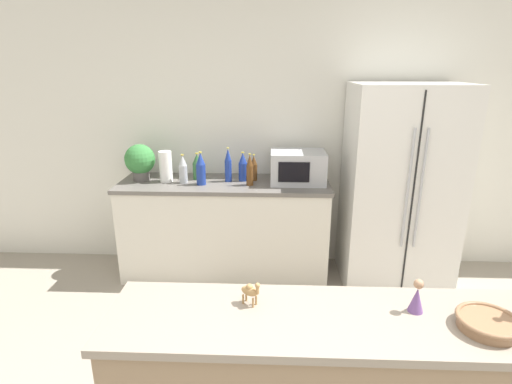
# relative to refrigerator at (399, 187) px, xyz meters

# --- Properties ---
(wall_back) EXTENTS (8.00, 0.06, 2.55)m
(wall_back) POSITION_rel_refrigerator_xyz_m (-1.01, 0.38, 0.39)
(wall_back) COLOR silver
(wall_back) RESTS_ON ground_plane
(back_counter) EXTENTS (1.88, 0.63, 0.90)m
(back_counter) POSITION_rel_refrigerator_xyz_m (-1.54, 0.05, -0.43)
(back_counter) COLOR silver
(back_counter) RESTS_ON ground_plane
(refrigerator) EXTENTS (0.92, 0.70, 1.76)m
(refrigerator) POSITION_rel_refrigerator_xyz_m (0.00, 0.00, 0.00)
(refrigerator) COLOR silver
(refrigerator) RESTS_ON ground_plane
(potted_plant) EXTENTS (0.27, 0.27, 0.33)m
(potted_plant) POSITION_rel_refrigerator_xyz_m (-2.30, 0.09, 0.20)
(potted_plant) COLOR #595451
(potted_plant) RESTS_ON back_counter
(paper_towel_roll) EXTENTS (0.11, 0.11, 0.28)m
(paper_towel_roll) POSITION_rel_refrigerator_xyz_m (-2.06, 0.05, 0.15)
(paper_towel_roll) COLOR white
(paper_towel_roll) RESTS_ON back_counter
(microwave) EXTENTS (0.48, 0.37, 0.28)m
(microwave) POSITION_rel_refrigerator_xyz_m (-0.89, 0.07, 0.16)
(microwave) COLOR #B2B5BA
(microwave) RESTS_ON back_counter
(back_bottle_0) EXTENTS (0.07, 0.07, 0.26)m
(back_bottle_0) POSITION_rel_refrigerator_xyz_m (-1.90, 0.01, 0.14)
(back_bottle_0) COLOR #B2B7BC
(back_bottle_0) RESTS_ON back_counter
(back_bottle_1) EXTENTS (0.06, 0.06, 0.31)m
(back_bottle_1) POSITION_rel_refrigerator_xyz_m (-1.51, 0.08, 0.16)
(back_bottle_1) COLOR navy
(back_bottle_1) RESTS_ON back_counter
(back_bottle_2) EXTENTS (0.08, 0.08, 0.24)m
(back_bottle_2) POSITION_rel_refrigerator_xyz_m (-1.80, 0.14, 0.13)
(back_bottle_2) COLOR #2D6033
(back_bottle_2) RESTS_ON back_counter
(back_bottle_3) EXTENTS (0.08, 0.08, 0.29)m
(back_bottle_3) POSITION_rel_refrigerator_xyz_m (-1.73, -0.03, 0.16)
(back_bottle_3) COLOR navy
(back_bottle_3) RESTS_ON back_counter
(back_bottle_4) EXTENTS (0.08, 0.08, 0.27)m
(back_bottle_4) POSITION_rel_refrigerator_xyz_m (-1.38, 0.10, 0.14)
(back_bottle_4) COLOR navy
(back_bottle_4) RESTS_ON back_counter
(back_bottle_5) EXTENTS (0.06, 0.06, 0.24)m
(back_bottle_5) POSITION_rel_refrigerator_xyz_m (-1.28, 0.12, 0.13)
(back_bottle_5) COLOR brown
(back_bottle_5) RESTS_ON back_counter
(back_bottle_6) EXTENTS (0.06, 0.06, 0.28)m
(back_bottle_6) POSITION_rel_refrigerator_xyz_m (-1.31, -0.04, 0.15)
(back_bottle_6) COLOR brown
(back_bottle_6) RESTS_ON back_counter
(fruit_bowl) EXTENTS (0.23, 0.23, 0.05)m
(fruit_bowl) POSITION_rel_refrigerator_xyz_m (-0.29, -2.05, 0.09)
(fruit_bowl) COLOR #8C6647
(fruit_bowl) RESTS_ON bar_counter
(camel_figurine) EXTENTS (0.09, 0.07, 0.11)m
(camel_figurine) POSITION_rel_refrigerator_xyz_m (-1.20, -1.92, 0.12)
(camel_figurine) COLOR #A87F4C
(camel_figurine) RESTS_ON bar_counter
(wise_man_figurine_blue) EXTENTS (0.06, 0.06, 0.15)m
(wise_man_figurine_blue) POSITION_rel_refrigerator_xyz_m (-0.52, -1.94, 0.12)
(wise_man_figurine_blue) COLOR #6B4784
(wise_man_figurine_blue) RESTS_ON bar_counter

